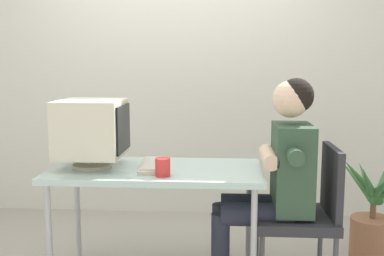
{
  "coord_description": "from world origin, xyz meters",
  "views": [
    {
      "loc": [
        0.41,
        -2.75,
        1.37
      ],
      "look_at": [
        0.22,
        0.0,
        0.98
      ],
      "focal_mm": 43.32,
      "sensor_mm": 36.0,
      "label": 1
    }
  ],
  "objects_px": {
    "keyboard": "(153,165)",
    "office_chair": "(306,209)",
    "desk": "(156,177)",
    "crt_monitor": "(92,129)",
    "desk_mug": "(163,167)",
    "potted_plant": "(373,214)",
    "person_seated": "(274,174)"
  },
  "relations": [
    {
      "from": "keyboard",
      "to": "desk",
      "type": "bearing_deg",
      "value": -30.64
    },
    {
      "from": "office_chair",
      "to": "desk_mug",
      "type": "height_order",
      "value": "office_chair"
    },
    {
      "from": "desk",
      "to": "keyboard",
      "type": "xyz_separation_m",
      "value": [
        -0.02,
        0.01,
        0.07
      ]
    },
    {
      "from": "crt_monitor",
      "to": "office_chair",
      "type": "distance_m",
      "value": 1.39
    },
    {
      "from": "office_chair",
      "to": "potted_plant",
      "type": "height_order",
      "value": "office_chair"
    },
    {
      "from": "keyboard",
      "to": "crt_monitor",
      "type": "bearing_deg",
      "value": -178.2
    },
    {
      "from": "person_seated",
      "to": "potted_plant",
      "type": "xyz_separation_m",
      "value": [
        0.74,
        0.48,
        -0.39
      ]
    },
    {
      "from": "potted_plant",
      "to": "desk_mug",
      "type": "distance_m",
      "value": 1.6
    },
    {
      "from": "crt_monitor",
      "to": "potted_plant",
      "type": "bearing_deg",
      "value": 13.61
    },
    {
      "from": "office_chair",
      "to": "crt_monitor",
      "type": "bearing_deg",
      "value": 178.81
    },
    {
      "from": "keyboard",
      "to": "desk_mug",
      "type": "relative_size",
      "value": 4.11
    },
    {
      "from": "keyboard",
      "to": "potted_plant",
      "type": "distance_m",
      "value": 1.6
    },
    {
      "from": "desk",
      "to": "office_chair",
      "type": "xyz_separation_m",
      "value": [
        0.91,
        -0.03,
        -0.18
      ]
    },
    {
      "from": "potted_plant",
      "to": "office_chair",
      "type": "bearing_deg",
      "value": -139.14
    },
    {
      "from": "keyboard",
      "to": "desk_mug",
      "type": "distance_m",
      "value": 0.23
    },
    {
      "from": "office_chair",
      "to": "potted_plant",
      "type": "xyz_separation_m",
      "value": [
        0.55,
        0.48,
        -0.18
      ]
    },
    {
      "from": "keyboard",
      "to": "desk_mug",
      "type": "xyz_separation_m",
      "value": [
        0.09,
        -0.21,
        0.04
      ]
    },
    {
      "from": "crt_monitor",
      "to": "keyboard",
      "type": "distance_m",
      "value": 0.44
    },
    {
      "from": "desk",
      "to": "potted_plant",
      "type": "height_order",
      "value": "potted_plant"
    },
    {
      "from": "crt_monitor",
      "to": "office_chair",
      "type": "relative_size",
      "value": 0.47
    },
    {
      "from": "keyboard",
      "to": "office_chair",
      "type": "relative_size",
      "value": 0.49
    },
    {
      "from": "office_chair",
      "to": "desk",
      "type": "bearing_deg",
      "value": 178.21
    },
    {
      "from": "potted_plant",
      "to": "desk_mug",
      "type": "xyz_separation_m",
      "value": [
        -1.39,
        -0.64,
        0.46
      ]
    },
    {
      "from": "keyboard",
      "to": "office_chair",
      "type": "xyz_separation_m",
      "value": [
        0.93,
        -0.04,
        -0.25
      ]
    },
    {
      "from": "potted_plant",
      "to": "crt_monitor",
      "type": "bearing_deg",
      "value": -166.39
    },
    {
      "from": "desk",
      "to": "keyboard",
      "type": "distance_m",
      "value": 0.07
    },
    {
      "from": "crt_monitor",
      "to": "desk_mug",
      "type": "relative_size",
      "value": 4.0
    },
    {
      "from": "desk",
      "to": "potted_plant",
      "type": "distance_m",
      "value": 1.57
    },
    {
      "from": "crt_monitor",
      "to": "keyboard",
      "type": "relative_size",
      "value": 0.97
    },
    {
      "from": "crt_monitor",
      "to": "person_seated",
      "type": "bearing_deg",
      "value": -1.4
    },
    {
      "from": "office_chair",
      "to": "keyboard",
      "type": "bearing_deg",
      "value": 177.6
    },
    {
      "from": "person_seated",
      "to": "potted_plant",
      "type": "bearing_deg",
      "value": 32.58
    }
  ]
}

